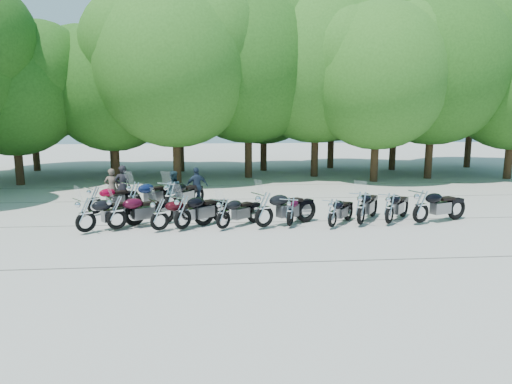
{
  "coord_description": "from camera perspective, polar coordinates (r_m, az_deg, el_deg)",
  "views": [
    {
      "loc": [
        -1.36,
        -14.3,
        3.84
      ],
      "look_at": [
        0.0,
        1.5,
        1.1
      ],
      "focal_mm": 32.0,
      "sensor_mm": 36.0,
      "label": 1
    }
  ],
  "objects": [
    {
      "name": "rider_1",
      "position": [
        18.51,
        -10.33,
        0.19
      ],
      "size": [
        0.91,
        0.79,
        1.6
      ],
      "primitive_type": "imported",
      "rotation": [
        0.0,
        0.0,
        2.87
      ],
      "color": "#1B323A",
      "rests_on": "ground"
    },
    {
      "name": "motorcycle_11",
      "position": [
        18.32,
        -19.52,
        -0.87
      ],
      "size": [
        2.1,
        1.99,
        1.25
      ],
      "primitive_type": null,
      "rotation": [
        0.0,
        0.0,
        2.3
      ],
      "color": "maroon",
      "rests_on": "ground"
    },
    {
      "name": "tree_13",
      "position": [
        32.85,
        9.55,
        13.51
      ],
      "size": [
        8.31,
        8.31,
        10.2
      ],
      "color": "#3A2614",
      "rests_on": "ground"
    },
    {
      "name": "motorcycle_2",
      "position": [
        15.15,
        -11.99,
        -2.63
      ],
      "size": [
        2.3,
        1.66,
        1.27
      ],
      "primitive_type": null,
      "rotation": [
        0.0,
        0.0,
        2.06
      ],
      "color": "black",
      "rests_on": "ground"
    },
    {
      "name": "rider_0",
      "position": [
        19.85,
        -17.58,
        0.54
      ],
      "size": [
        0.65,
        0.5,
        1.6
      ],
      "primitive_type": "imported",
      "rotation": [
        0.0,
        0.0,
        3.36
      ],
      "color": "brown",
      "rests_on": "ground"
    },
    {
      "name": "tree_9",
      "position": [
        34.17,
        -26.35,
        11.63
      ],
      "size": [
        7.59,
        7.59,
        9.32
      ],
      "color": "#3A2614",
      "rests_on": "ground"
    },
    {
      "name": "tree_2",
      "position": [
        27.81,
        -17.57,
        12.4
      ],
      "size": [
        7.31,
        7.31,
        8.97
      ],
      "color": "#3A2614",
      "rests_on": "ground"
    },
    {
      "name": "tree_10",
      "position": [
        32.08,
        -17.83,
        12.6
      ],
      "size": [
        7.78,
        7.78,
        9.55
      ],
      "color": "#3A2614",
      "rests_on": "ground"
    },
    {
      "name": "rider_2",
      "position": [
        19.26,
        -7.39,
        0.69
      ],
      "size": [
        1.03,
        0.7,
        1.63
      ],
      "primitive_type": "imported",
      "rotation": [
        0.0,
        0.0,
        3.49
      ],
      "color": "#1E2C3F",
      "rests_on": "ground"
    },
    {
      "name": "motorcycle_6",
      "position": [
        15.47,
        4.3,
        -2.36
      ],
      "size": [
        1.44,
        2.16,
        1.18
      ],
      "primitive_type": null,
      "rotation": [
        0.0,
        0.0,
        2.72
      ],
      "color": "#39071E",
      "rests_on": "ground"
    },
    {
      "name": "motorcycle_9",
      "position": [
        16.38,
        16.37,
        -1.87
      ],
      "size": [
        1.97,
        2.19,
        1.28
      ],
      "primitive_type": null,
      "rotation": [
        0.0,
        0.0,
        2.45
      ],
      "color": "black",
      "rests_on": "ground"
    },
    {
      "name": "motorcycle_7",
      "position": [
        15.49,
        9.55,
        -2.52
      ],
      "size": [
        1.72,
        1.99,
        1.15
      ],
      "primitive_type": null,
      "rotation": [
        0.0,
        0.0,
        2.49
      ],
      "color": "black",
      "rests_on": "ground"
    },
    {
      "name": "motorcycle_4",
      "position": [
        15.08,
        -4.12,
        -2.6
      ],
      "size": [
        2.01,
        1.96,
        1.22
      ],
      "primitive_type": null,
      "rotation": [
        0.0,
        0.0,
        2.33
      ],
      "color": "black",
      "rests_on": "ground"
    },
    {
      "name": "tree_14",
      "position": [
        32.75,
        17.11,
        12.87
      ],
      "size": [
        8.02,
        8.02,
        9.84
      ],
      "color": "#3A2614",
      "rests_on": "ground"
    },
    {
      "name": "rider_3",
      "position": [
        19.54,
        -16.31,
        0.69
      ],
      "size": [
        0.75,
        0.62,
        1.76
      ],
      "primitive_type": "imported",
      "rotation": [
        0.0,
        0.0,
        3.51
      ],
      "color": "black",
      "rests_on": "ground"
    },
    {
      "name": "motorcycle_13",
      "position": [
        17.89,
        -10.68,
        -0.46
      ],
      "size": [
        2.0,
        2.51,
        1.41
      ],
      "primitive_type": null,
      "rotation": [
        0.0,
        0.0,
        2.57
      ],
      "color": "black",
      "rests_on": "ground"
    },
    {
      "name": "motorcycle_1",
      "position": [
        15.65,
        -17.04,
        -2.33
      ],
      "size": [
        2.4,
        1.81,
        1.34
      ],
      "primitive_type": null,
      "rotation": [
        0.0,
        0.0,
        2.1
      ],
      "color": "#3B0819",
      "rests_on": "ground"
    },
    {
      "name": "motorcycle_12",
      "position": [
        18.06,
        -14.99,
        -0.51
      ],
      "size": [
        2.2,
        2.43,
        1.42
      ],
      "primitive_type": null,
      "rotation": [
        0.0,
        0.0,
        2.45
      ],
      "color": "#0E193E",
      "rests_on": "ground"
    },
    {
      "name": "tree_1",
      "position": [
        27.71,
        -28.17,
        11.2
      ],
      "size": [
        6.97,
        6.97,
        8.55
      ],
      "color": "#3A2614",
      "rests_on": "ground"
    },
    {
      "name": "tree_7",
      "position": [
        29.06,
        21.41,
        14.19
      ],
      "size": [
        8.79,
        8.79,
        10.79
      ],
      "color": "#3A2614",
      "rests_on": "ground"
    },
    {
      "name": "tree_5",
      "position": [
        28.28,
        7.57,
        15.27
      ],
      "size": [
        9.04,
        9.04,
        11.1
      ],
      "color": "#3A2614",
      "rests_on": "ground"
    },
    {
      "name": "tree_3",
      "position": [
        25.75,
        -10.18,
        15.19
      ],
      "size": [
        8.7,
        8.7,
        10.67
      ],
      "color": "#3A2614",
      "rests_on": "ground"
    },
    {
      "name": "motorcycle_0",
      "position": [
        15.57,
        -20.55,
        -2.58
      ],
      "size": [
        2.33,
        2.02,
        1.34
      ],
      "primitive_type": null,
      "rotation": [
        0.0,
        0.0,
        2.22
      ],
      "color": "black",
      "rests_on": "ground"
    },
    {
      "name": "tree_15",
      "position": [
        36.25,
        25.64,
        13.92
      ],
      "size": [
        9.67,
        9.67,
        11.86
      ],
      "color": "#3A2614",
      "rests_on": "ground"
    },
    {
      "name": "tree_12",
      "position": [
        30.99,
        0.97,
        13.29
      ],
      "size": [
        7.88,
        7.88,
        9.67
      ],
      "color": "#3A2614",
      "rests_on": "ground"
    },
    {
      "name": "tree_6",
      "position": [
        26.72,
        15.02,
        13.72
      ],
      "size": [
        8.0,
        8.0,
        9.82
      ],
      "color": "#3A2614",
      "rests_on": "ground"
    },
    {
      "name": "ground",
      "position": [
        14.87,
        0.5,
        -5.17
      ],
      "size": [
        90.0,
        90.0,
        0.0
      ],
      "primitive_type": "plane",
      "color": "#A09A91",
      "rests_on": "ground"
    },
    {
      "name": "motorcycle_5",
      "position": [
        15.19,
        1.02,
        -2.08
      ],
      "size": [
        2.59,
        1.89,
        1.43
      ],
      "primitive_type": null,
      "rotation": [
        0.0,
        0.0,
        2.07
      ],
      "color": "black",
      "rests_on": "ground"
    },
    {
      "name": "tree_11",
      "position": [
        30.86,
        -9.61,
        12.75
      ],
      "size": [
        7.56,
        7.56,
        9.28
      ],
      "color": "#3A2614",
      "rests_on": "ground"
    },
    {
      "name": "motorcycle_8",
      "position": [
        15.99,
        13.02,
        -1.84
      ],
      "size": [
        1.92,
        2.43,
        1.36
      ],
      "primitive_type": null,
      "rotation": [
        0.0,
        0.0,
        2.58
      ],
      "color": "black",
      "rests_on": "ground"
    },
    {
      "name": "tree_4",
      "position": [
        27.6,
        -0.99,
        15.62
      ],
      "size": [
        9.13,
        9.13,
        11.2
      ],
      "color": "#3A2614",
      "rests_on": "ground"
    },
    {
      "name": "motorcycle_10",
      "position": [
        16.81,
        19.94,
        -1.59
      ],
      "size": [
        2.55,
        1.57,
        1.38
      ],
      "primitive_type": null,
      "rotation": [
        0.0,
        0.0,
        1.94
      ],
      "color": "black",
      "rests_on": "ground"
    },
    {
      "name": "motorcycle_3",
      "position": [
        15.17,
        -9.17,
        -2.36
      ],
      "size": [
        2.25,
        2.16,
        1.35
      ],
      "primitive_type": null,
      "rotation": [
        0.0,
        0.0,
        2.32
      ],
      "color": "black",
      "rests_on": "ground"
    }
  ]
}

